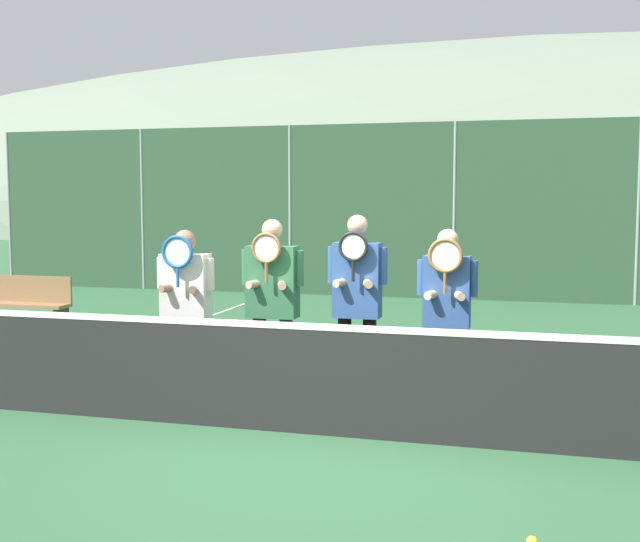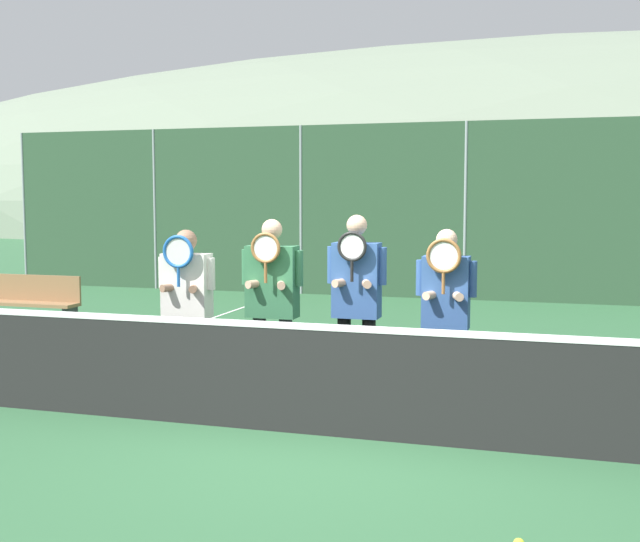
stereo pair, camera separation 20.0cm
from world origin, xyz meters
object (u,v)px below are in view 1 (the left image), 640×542
Objects in this scene: player_rightmost at (447,308)px; bench_courtside at (16,301)px; tennis_ball_on_court at (532,542)px; player_center_right at (357,297)px; car_center at (577,246)px; car_left_of_center at (387,243)px; player_center_left at (272,296)px; car_far_left at (215,242)px; player_leftmost at (185,297)px.

bench_courtside is at bearing 155.76° from player_rightmost.
bench_courtside is 9.55m from tennis_ball_on_court.
car_center is at bearing 78.56° from player_center_right.
player_rightmost is at bearing -76.87° from car_left_of_center.
player_center_left is at bearing -179.09° from player_rightmost.
car_left_of_center is 10.01m from bench_courtside.
player_center_left is 1.68m from player_rightmost.
player_center_left is at bearing -64.84° from car_far_left.
car_center is (1.65, 12.43, -0.13)m from player_rightmost.
bench_courtside is at bearing -86.29° from car_far_left.
car_far_left is 2.37× the size of bench_courtside.
bench_courtside is (-4.21, 3.03, -0.57)m from player_leftmost.
tennis_ball_on_court is (7.64, -5.71, -0.43)m from bench_courtside.
car_far_left is at bearing 111.53° from player_leftmost.
player_leftmost is 0.94× the size of player_center_left.
player_leftmost is 5.22m from bench_courtside.
car_left_of_center reaches higher than car_far_left.
player_center_right is 13.81m from car_far_left.
player_center_left is 26.92× the size of tennis_ball_on_court.
player_center_left reaches higher than player_leftmost.
car_far_left is 1.04× the size of car_left_of_center.
car_left_of_center is at bearing 66.60° from bench_courtside.
player_center_right is at bearing 5.63° from player_center_left.
player_leftmost reaches higher than bench_courtside.
car_center is 15.11m from tennis_ball_on_court.
player_rightmost is at bearing 0.91° from player_center_left.
player_rightmost is 0.98× the size of bench_courtside.
player_rightmost is at bearing 107.04° from tennis_ball_on_court.
car_far_left is at bearing 93.71° from bench_courtside.
bench_courtside is (-8.48, -9.35, -0.43)m from car_center.
car_left_of_center is (4.56, 0.05, 0.04)m from car_far_left.
player_leftmost is 0.41× the size of car_far_left.
player_leftmost is at bearing 142.04° from tennis_ball_on_court.
car_center reaches higher than car_far_left.
player_rightmost is at bearing -3.66° from player_center_right.
car_center reaches higher than player_leftmost.
player_rightmost is (2.62, -0.04, -0.01)m from player_leftmost.
car_left_of_center is at bearing 0.62° from car_far_left.
player_center_left is 6.05m from bench_courtside.
car_far_left is (-4.80, 12.16, -0.17)m from player_leftmost.
tennis_ball_on_court is (-0.84, -15.06, -0.86)m from car_center.
player_rightmost is 25.79× the size of tennis_ball_on_court.
player_center_right reaches higher than car_far_left.
player_center_left is at bearing 133.59° from tennis_ball_on_court.
player_leftmost is 0.42× the size of car_center.
tennis_ball_on_court is (3.67, -14.89, -0.88)m from car_left_of_center.
player_rightmost is 2.93m from tennis_ball_on_court.
player_center_left is at bearing -31.03° from bench_courtside.
car_far_left is 9.07m from car_center.
player_center_right is 12.63m from car_center.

